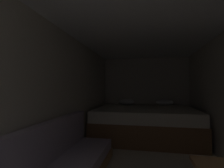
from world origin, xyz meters
TOP-DOWN VIEW (x-y plane):
  - wall_back at (0.00, 4.77)m, footprint 2.48×0.05m
  - wall_left at (-1.21, 2.17)m, footprint 0.05×5.15m
  - ceiling_slab at (0.00, 2.17)m, footprint 2.48×5.15m
  - bed at (0.00, 3.82)m, footprint 2.26×1.77m

SIDE VIEW (x-z plane):
  - bed at x=0.00m, z-range -0.08..0.78m
  - wall_back at x=0.00m, z-range 0.00..2.02m
  - wall_left at x=-1.21m, z-range 0.00..2.02m
  - ceiling_slab at x=0.00m, z-range 2.02..2.07m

